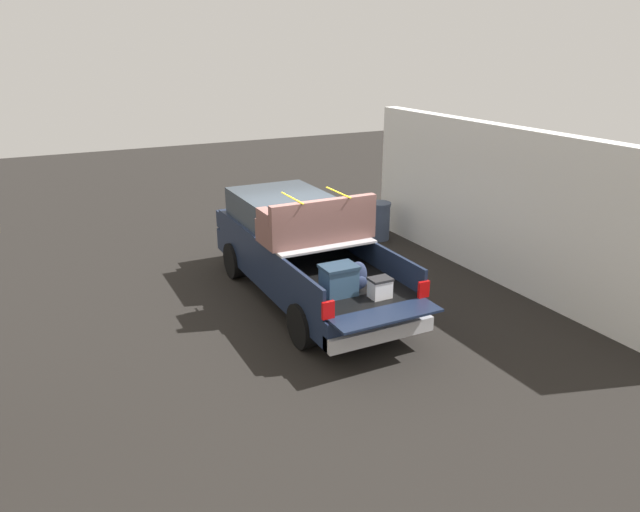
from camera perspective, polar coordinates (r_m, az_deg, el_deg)
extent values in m
plane|color=black|center=(11.74, -1.32, -4.16)|extent=(40.00, 40.00, 0.00)
cube|color=#162138|center=(11.50, -1.34, -1.39)|extent=(5.50, 1.92, 0.48)
cube|color=black|center=(10.41, 1.49, -2.20)|extent=(2.80, 1.80, 0.04)
cube|color=#162138|center=(9.95, -3.23, -1.87)|extent=(2.80, 0.06, 0.50)
cube|color=#162138|center=(10.77, 5.87, -0.21)|extent=(2.80, 0.06, 0.50)
cube|color=#162138|center=(11.48, -1.73, 1.17)|extent=(0.06, 1.80, 0.50)
cube|color=#162138|center=(9.09, 6.49, -5.73)|extent=(0.55, 1.80, 0.04)
cube|color=#B2B2B7|center=(10.88, -0.41, 1.62)|extent=(1.25, 1.92, 0.04)
cube|color=#162138|center=(12.51, -4.02, 2.72)|extent=(2.30, 1.92, 0.50)
cube|color=#2D3842|center=(12.27, -3.90, 4.95)|extent=(1.94, 1.76, 0.55)
cube|color=#162138|center=(13.73, -6.22, 3.96)|extent=(0.40, 1.82, 0.38)
cube|color=#B2B2B7|center=(9.38, 5.88, -7.48)|extent=(0.24, 1.92, 0.24)
cube|color=red|center=(8.82, 0.80, -5.31)|extent=(0.06, 0.20, 0.28)
cube|color=red|center=(9.69, 10.09, -3.23)|extent=(0.06, 0.20, 0.28)
cylinder|color=black|center=(12.80, -8.27, -0.40)|extent=(0.77, 0.30, 0.77)
cylinder|color=black|center=(13.42, -1.15, 0.77)|extent=(0.77, 0.30, 0.77)
cylinder|color=black|center=(9.80, -1.58, -6.77)|extent=(0.77, 0.30, 0.77)
cylinder|color=black|center=(10.59, 7.09, -4.80)|extent=(0.77, 0.30, 0.77)
cube|color=#335170|center=(9.61, 1.85, -2.51)|extent=(0.40, 0.55, 0.47)
cube|color=#23394E|center=(9.51, 1.87, -1.06)|extent=(0.44, 0.59, 0.05)
ellipsoid|color=#283351|center=(9.77, 3.63, -1.99)|extent=(0.20, 0.37, 0.52)
ellipsoid|color=#283351|center=(9.71, 3.95, -2.63)|extent=(0.09, 0.26, 0.23)
cube|color=white|center=(9.58, 5.88, -3.21)|extent=(0.26, 0.34, 0.30)
cube|color=#262628|center=(9.52, 5.91, -2.27)|extent=(0.28, 0.36, 0.04)
cube|color=brown|center=(10.81, -0.42, 2.77)|extent=(0.84, 2.08, 0.42)
cube|color=brown|center=(10.41, 0.41, 4.44)|extent=(0.16, 2.08, 0.40)
cube|color=brown|center=(10.40, -5.19, 3.83)|extent=(0.60, 0.20, 0.22)
cube|color=brown|center=(11.20, 3.79, 5.04)|extent=(0.60, 0.20, 0.22)
cube|color=yellow|center=(10.45, -2.73, 5.68)|extent=(0.94, 0.03, 0.02)
cube|color=yellow|center=(10.86, 1.80, 6.23)|extent=(0.94, 0.03, 0.02)
cube|color=white|center=(12.78, 17.65, 4.67)|extent=(8.94, 0.36, 3.26)
cylinder|color=#3F4C66|center=(15.25, 5.77, 3.29)|extent=(0.56, 0.56, 0.90)
cylinder|color=#3F4C66|center=(15.12, 5.84, 5.07)|extent=(0.60, 0.60, 0.08)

